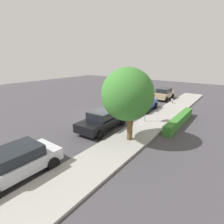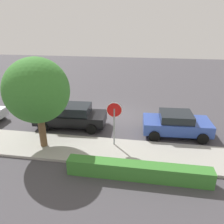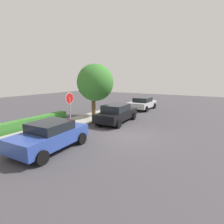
# 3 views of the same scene
# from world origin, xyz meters

# --- Properties ---
(ground_plane) EXTENTS (60.00, 60.00, 0.00)m
(ground_plane) POSITION_xyz_m (0.00, 0.00, 0.00)
(ground_plane) COLOR #423F44
(sidewalk_curb) EXTENTS (32.00, 2.54, 0.14)m
(sidewalk_curb) POSITION_xyz_m (0.00, 4.98, 0.07)
(sidewalk_curb) COLOR #9E9B93
(sidewalk_curb) RESTS_ON ground_plane
(stop_sign) EXTENTS (0.81, 0.09, 2.57)m
(stop_sign) POSITION_xyz_m (-0.54, 4.33, 1.78)
(stop_sign) COLOR gray
(stop_sign) RESTS_ON ground_plane
(parked_car_black) EXTENTS (4.61, 2.23, 1.49)m
(parked_car_black) POSITION_xyz_m (2.61, 2.26, 0.77)
(parked_car_black) COLOR black
(parked_car_black) RESTS_ON ground_plane
(parked_car_blue) EXTENTS (4.02, 2.28, 1.44)m
(parked_car_blue) POSITION_xyz_m (-4.00, 2.39, 0.74)
(parked_car_blue) COLOR #2D479E
(parked_car_blue) RESTS_ON ground_plane
(parked_car_silver) EXTENTS (4.04, 2.14, 1.41)m
(parked_car_silver) POSITION_xyz_m (9.47, 2.61, 0.73)
(parked_car_silver) COLOR silver
(parked_car_silver) RESTS_ON ground_plane
(street_tree_near_corner) EXTENTS (3.29, 3.29, 4.85)m
(street_tree_near_corner) POSITION_xyz_m (3.32, 4.88, 3.17)
(street_tree_near_corner) COLOR brown
(street_tree_near_corner) RESTS_ON ground_plane
(front_yard_hedge) EXTENTS (6.25, 0.61, 0.73)m
(front_yard_hedge) POSITION_xyz_m (-1.96, 6.81, 0.37)
(front_yard_hedge) COLOR #387A2D
(front_yard_hedge) RESTS_ON ground_plane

